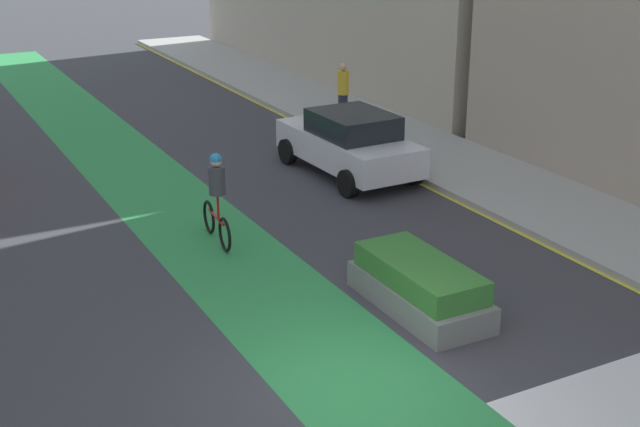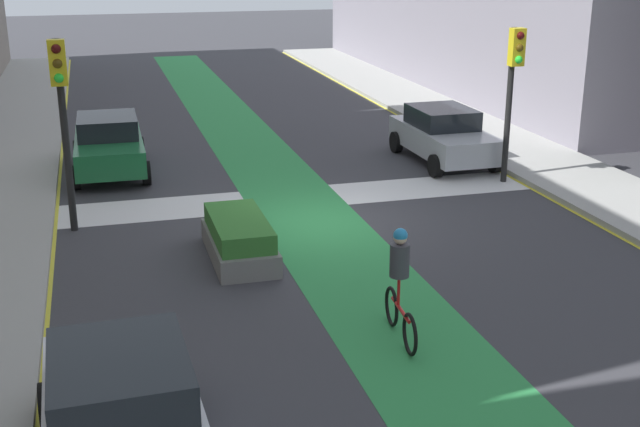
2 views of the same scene
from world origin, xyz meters
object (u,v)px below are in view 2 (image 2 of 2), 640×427
(traffic_signal_near_right, at_px, (61,100))
(traffic_signal_near_left, at_px, (513,76))
(cyclist_in_lane, at_px, (400,282))
(median_planter, at_px, (239,239))
(car_silver_left_near, at_px, (443,135))
(car_green_right_near, at_px, (109,144))
(car_white_right_far, at_px, (123,420))

(traffic_signal_near_right, height_order, traffic_signal_near_left, traffic_signal_near_right)
(cyclist_in_lane, relative_size, median_planter, 0.68)
(car_silver_left_near, distance_m, car_green_right_near, 9.54)
(traffic_signal_near_left, relative_size, car_silver_left_near, 0.97)
(car_white_right_far, xyz_separation_m, car_green_right_near, (-0.27, -14.28, 0.00))
(cyclist_in_lane, bearing_deg, traffic_signal_near_left, -127.70)
(car_green_right_near, bearing_deg, traffic_signal_near_left, 159.00)
(median_planter, bearing_deg, car_green_right_near, -72.67)
(cyclist_in_lane, distance_m, median_planter, 4.64)
(median_planter, bearing_deg, car_silver_left_near, -139.61)
(car_white_right_far, distance_m, car_green_right_near, 14.28)
(car_green_right_near, bearing_deg, car_white_right_far, 88.90)
(car_white_right_far, bearing_deg, median_planter, -110.74)
(car_green_right_near, relative_size, cyclist_in_lane, 2.28)
(traffic_signal_near_right, bearing_deg, cyclist_in_lane, 127.40)
(car_white_right_far, bearing_deg, cyclist_in_lane, -149.41)
(car_silver_left_near, bearing_deg, cyclist_in_lane, 62.94)
(car_silver_left_near, bearing_deg, car_white_right_far, 53.04)
(traffic_signal_near_right, distance_m, car_white_right_far, 9.65)
(traffic_signal_near_right, relative_size, cyclist_in_lane, 2.28)
(car_silver_left_near, height_order, car_green_right_near, same)
(traffic_signal_near_right, distance_m, traffic_signal_near_left, 11.17)
(car_silver_left_near, relative_size, cyclist_in_lane, 2.28)
(traffic_signal_near_left, xyz_separation_m, cyclist_in_lane, (5.98, 7.73, -1.90))
(car_green_right_near, relative_size, median_planter, 1.55)
(traffic_signal_near_right, xyz_separation_m, car_silver_left_near, (-10.40, -3.53, -2.17))
(traffic_signal_near_right, xyz_separation_m, cyclist_in_lane, (-5.15, 6.74, -2.00))
(car_green_right_near, bearing_deg, traffic_signal_near_right, 78.96)
(median_planter, bearing_deg, traffic_signal_near_left, -155.82)
(traffic_signal_near_left, relative_size, car_green_right_near, 0.97)
(car_white_right_far, height_order, car_green_right_near, same)
(traffic_signal_near_right, distance_m, median_planter, 4.87)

